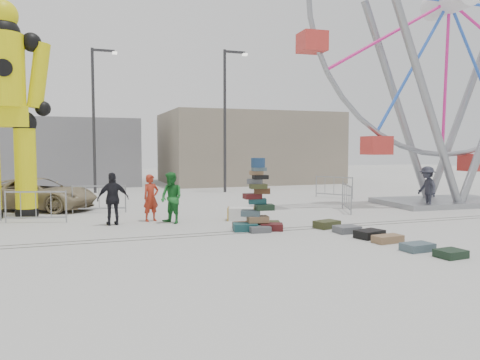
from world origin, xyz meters
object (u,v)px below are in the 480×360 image
object	(u,v)px
lamp_post_left	(95,112)
pedestrian_black	(113,199)
ferris_wheel	(449,28)
suitcase_tower	(257,210)
steamer_trunk	(241,214)
barricade_dummy_c	(99,199)
pedestrian_red	(151,198)
barricade_wheel_front	(347,198)
parked_suv	(38,194)
pedestrian_grey	(427,188)
pedestrian_green	(172,198)
crash_test_dummy	(5,101)
barricade_dummy_b	(36,207)
lamp_post_right	(226,113)
barricade_wheel_back	(334,187)

from	to	relation	value
lamp_post_left	pedestrian_black	xyz separation A→B (m)	(0.03, -11.58, -3.62)
ferris_wheel	pedestrian_black	xyz separation A→B (m)	(-14.37, -0.86, -6.88)
suitcase_tower	steamer_trunk	size ratio (longest dim) A/B	2.37
steamer_trunk	pedestrian_black	world-z (taller)	pedestrian_black
barricade_dummy_c	pedestrian_black	size ratio (longest dim) A/B	1.16
suitcase_tower	pedestrian_red	xyz separation A→B (m)	(-2.84, 2.79, 0.19)
lamp_post_left	ferris_wheel	bearing A→B (deg)	-36.67
barricade_wheel_front	parked_suv	xyz separation A→B (m)	(-11.64, 4.53, 0.11)
pedestrian_red	pedestrian_grey	world-z (taller)	pedestrian_grey
ferris_wheel	pedestrian_black	distance (m)	15.95
barricade_dummy_c	barricade_wheel_front	distance (m)	9.74
suitcase_tower	pedestrian_grey	world-z (taller)	suitcase_tower
barricade_wheel_front	pedestrian_green	world-z (taller)	pedestrian_green
pedestrian_grey	lamp_post_left	bearing A→B (deg)	-123.85
crash_test_dummy	pedestrian_grey	xyz separation A→B (m)	(15.99, -3.00, -3.31)
lamp_post_left	barricade_dummy_b	bearing A→B (deg)	-103.22
crash_test_dummy	pedestrian_red	distance (m)	6.30
barricade_wheel_front	parked_suv	size ratio (longest dim) A/B	0.42
ferris_wheel	steamer_trunk	world-z (taller)	ferris_wheel
lamp_post_right	pedestrian_grey	xyz separation A→B (m)	(5.58, -9.74, -3.60)
pedestrian_red	pedestrian_black	xyz separation A→B (m)	(-1.30, -0.42, 0.06)
suitcase_tower	crash_test_dummy	bearing A→B (deg)	159.08
barricade_wheel_back	crash_test_dummy	bearing A→B (deg)	-114.94
steamer_trunk	pedestrian_red	distance (m)	3.17
barricade_dummy_b	pedestrian_green	distance (m)	4.61
suitcase_tower	parked_suv	bearing A→B (deg)	146.72
steamer_trunk	barricade_dummy_c	distance (m)	5.81
ferris_wheel	lamp_post_left	bearing A→B (deg)	146.80
suitcase_tower	steamer_trunk	world-z (taller)	suitcase_tower
crash_test_dummy	barricade_wheel_back	distance (m)	15.16
suitcase_tower	pedestrian_grey	xyz separation A→B (m)	(8.41, 2.22, 0.26)
ferris_wheel	barricade_wheel_back	distance (m)	8.84
barricade_wheel_front	pedestrian_green	xyz separation A→B (m)	(-7.15, -0.59, 0.31)
suitcase_tower	barricade_wheel_back	distance (m)	10.06
pedestrian_red	parked_suv	world-z (taller)	pedestrian_red
pedestrian_red	pedestrian_black	world-z (taller)	pedestrian_black
barricade_wheel_front	lamp_post_right	bearing A→B (deg)	35.18
ferris_wheel	pedestrian_green	xyz separation A→B (m)	(-12.49, -1.14, -6.89)
steamer_trunk	pedestrian_black	bearing A→B (deg)	-163.89
pedestrian_green	suitcase_tower	bearing A→B (deg)	16.12
steamer_trunk	barricade_dummy_b	size ratio (longest dim) A/B	0.47
ferris_wheel	barricade_wheel_front	xyz separation A→B (m)	(-5.34, -0.55, -7.20)
ferris_wheel	barricade_dummy_c	xyz separation A→B (m)	(-14.66, 2.26, -7.20)
lamp_post_left	lamp_post_right	bearing A→B (deg)	-15.95
barricade_dummy_c	barricade_wheel_back	distance (m)	11.57
pedestrian_black	lamp_post_left	bearing A→B (deg)	-94.86
suitcase_tower	barricade_wheel_front	xyz separation A→B (m)	(4.89, 2.69, -0.07)
lamp_post_right	pedestrian_black	bearing A→B (deg)	-126.05
ferris_wheel	pedestrian_grey	bearing A→B (deg)	-147.04
barricade_dummy_b	pedestrian_green	size ratio (longest dim) A/B	1.16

